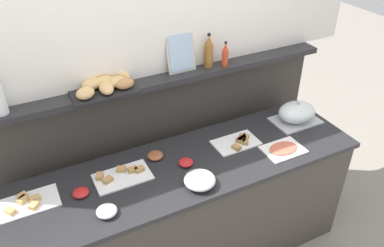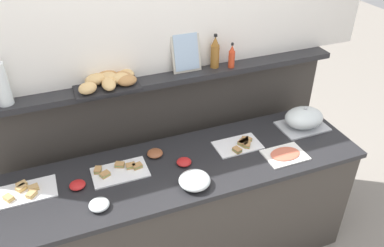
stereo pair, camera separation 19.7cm
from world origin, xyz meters
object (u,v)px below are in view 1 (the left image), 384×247
Objects in this scene: sandwich_platter_rear at (238,142)px; glass_bowl_large at (200,180)px; sandwich_platter_side at (27,203)px; condiment_bowl_red at (81,193)px; glass_bowl_medium at (107,211)px; vinegar_bottle_amber at (209,52)px; condiment_bowl_dark at (186,162)px; sandwich_platter_front at (122,176)px; bread_basket at (106,84)px; serving_cloche at (297,113)px; condiment_bowl_teal at (155,155)px; cold_cuts_platter at (283,149)px; framed_picture at (181,52)px; hot_sauce_bottle at (225,55)px.

glass_bowl_large is (-0.43, -0.25, 0.02)m from sandwich_platter_rear.
condiment_bowl_red is (0.29, -0.06, 0.01)m from sandwich_platter_side.
glass_bowl_medium is 0.48× the size of vinegar_bottle_amber.
condiment_bowl_red is at bearing -158.98° from vinegar_bottle_amber.
condiment_bowl_red and condiment_bowl_dark have the same top height.
sandwich_platter_rear is at bearing 30.15° from glass_bowl_large.
bread_basket is (0.06, 0.35, 0.45)m from sandwich_platter_front.
serving_cloche is 3.31× the size of condiment_bowl_teal.
sandwich_platter_front is (0.54, -0.02, -0.00)m from sandwich_platter_side.
framed_picture reaches higher than cold_cuts_platter.
condiment_bowl_dark is at bearing -9.86° from sandwich_platter_front.
sandwich_platter_front is at bearing -146.75° from framed_picture.
condiment_bowl_teal is at bearing 176.39° from serving_cloche.
hot_sauce_bottle reaches higher than condiment_bowl_dark.
sandwich_platter_front is at bearing -161.94° from condiment_bowl_teal.
sandwich_platter_front is 1.79× the size of glass_bowl_large.
bread_basket reaches higher than serving_cloche.
glass_bowl_medium is 0.28× the size of bread_basket.
glass_bowl_large reaches higher than sandwich_platter_side.
bread_basket reaches higher than cold_cuts_platter.
serving_cloche is 1.93× the size of hot_sauce_bottle.
serving_cloche is at bearing -3.61° from condiment_bowl_teal.
bread_basket is (0.32, 0.39, 0.44)m from condiment_bowl_red.
sandwich_platter_rear is 0.53m from serving_cloche.
framed_picture reaches higher than glass_bowl_large.
sandwich_platter_side is 1.26× the size of framed_picture.
glass_bowl_medium is at bearing -110.81° from bread_basket.
hot_sauce_bottle is (1.06, 0.57, 0.47)m from glass_bowl_medium.
glass_bowl_large is at bearing -2.24° from glass_bowl_medium.
condiment_bowl_teal is 0.44× the size of vinegar_bottle_amber.
vinegar_bottle_amber is (1.33, 0.34, 0.51)m from sandwich_platter_side.
condiment_bowl_teal is (0.42, 0.34, -0.00)m from glass_bowl_medium.
condiment_bowl_dark is at bearing 18.05° from glass_bowl_medium.
serving_cloche reaches higher than condiment_bowl_teal.
glass_bowl_large reaches higher than sandwich_platter_front.
sandwich_platter_rear is at bearing -11.05° from condiment_bowl_teal.
condiment_bowl_red is at bearing -11.66° from sandwich_platter_side.
sandwich_platter_rear is at bearing -85.90° from vinegar_bottle_amber.
condiment_bowl_teal is (-1.09, 0.07, -0.06)m from serving_cloche.
sandwich_platter_rear is 0.49m from glass_bowl_large.
glass_bowl_large is at bearing -69.29° from condiment_bowl_teal.
condiment_bowl_teal is (0.25, 0.08, 0.01)m from sandwich_platter_front.
framed_picture reaches higher than serving_cloche.
serving_cloche is 1.00m from glass_bowl_large.
serving_cloche reaches higher than sandwich_platter_rear.
hot_sauce_bottle is (0.49, 0.39, 0.48)m from condiment_bowl_dark.
glass_bowl_large is 0.69m from condiment_bowl_red.
condiment_bowl_teal is 0.79m from vinegar_bottle_amber.
condiment_bowl_teal is at bearing 18.06° from sandwich_platter_front.
framed_picture is (0.84, 0.43, 0.53)m from condiment_bowl_red.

